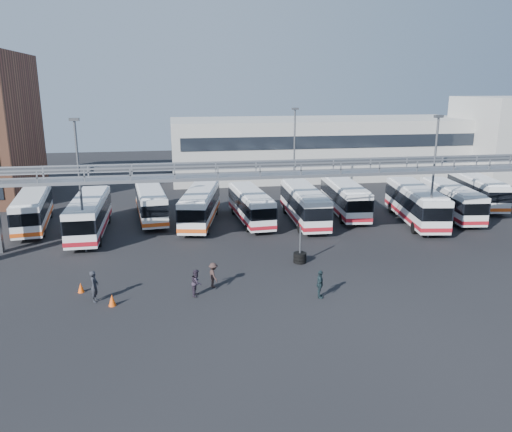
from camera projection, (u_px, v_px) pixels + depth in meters
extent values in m
plane|color=black|center=(314.00, 276.00, 33.63)|extent=(140.00, 140.00, 0.00)
cube|color=gray|center=(298.00, 175.00, 36.85)|extent=(50.00, 1.80, 0.22)
cube|color=gray|center=(301.00, 164.00, 35.80)|extent=(50.00, 0.10, 0.10)
cube|color=gray|center=(295.00, 160.00, 37.42)|extent=(50.00, 0.10, 0.10)
cube|color=#4C4F54|center=(286.00, 164.00, 40.61)|extent=(45.00, 0.50, 0.35)
cube|color=#9E9E99|center=(321.00, 147.00, 70.81)|extent=(42.00, 14.00, 8.00)
cylinder|color=#4C4F54|center=(80.00, 189.00, 37.35)|extent=(0.18, 0.18, 10.00)
cube|color=#4C4F54|center=(74.00, 119.00, 36.06)|extent=(0.70, 0.35, 0.22)
cylinder|color=#4C4F54|center=(433.00, 179.00, 41.01)|extent=(0.18, 0.18, 10.00)
cube|color=#4C4F54|center=(439.00, 116.00, 39.72)|extent=(0.70, 0.35, 0.22)
cylinder|color=#4C4F54|center=(294.00, 157.00, 53.99)|extent=(0.18, 0.18, 10.00)
cube|color=#4C4F54|center=(295.00, 109.00, 52.70)|extent=(0.70, 0.35, 0.22)
cube|color=silver|center=(33.00, 209.00, 44.77)|extent=(3.66, 10.68, 2.62)
cube|color=black|center=(32.00, 206.00, 44.69)|extent=(3.72, 10.74, 1.05)
cube|color=#DC4E14|center=(34.00, 219.00, 45.00)|extent=(3.71, 10.73, 0.33)
cube|color=silver|center=(31.00, 194.00, 44.42)|extent=(3.29, 9.61, 0.15)
cylinder|color=black|center=(16.00, 234.00, 41.69)|extent=(0.40, 0.98, 0.95)
cylinder|color=black|center=(43.00, 232.00, 42.29)|extent=(0.40, 0.98, 0.95)
cylinder|color=black|center=(27.00, 214.00, 47.88)|extent=(0.40, 0.98, 0.95)
cylinder|color=black|center=(50.00, 213.00, 48.49)|extent=(0.40, 0.98, 0.95)
cube|color=silver|center=(89.00, 214.00, 42.57)|extent=(2.55, 10.93, 2.73)
cube|color=black|center=(89.00, 211.00, 42.49)|extent=(2.61, 10.99, 1.09)
cube|color=maroon|center=(90.00, 225.00, 42.82)|extent=(2.60, 10.98, 0.35)
cube|color=silver|center=(88.00, 198.00, 42.21)|extent=(2.29, 9.84, 0.16)
cylinder|color=black|center=(70.00, 242.00, 39.39)|extent=(0.30, 0.99, 0.99)
cylinder|color=black|center=(99.00, 241.00, 39.77)|extent=(0.30, 0.99, 0.99)
cylinder|color=black|center=(83.00, 219.00, 46.04)|extent=(0.30, 0.99, 0.99)
cylinder|color=black|center=(108.00, 218.00, 46.43)|extent=(0.30, 0.99, 0.99)
cube|color=silver|center=(151.00, 202.00, 47.62)|extent=(3.38, 10.34, 2.54)
cube|color=black|center=(151.00, 199.00, 47.54)|extent=(3.44, 10.41, 1.02)
cube|color=#DC4E14|center=(151.00, 211.00, 47.85)|extent=(3.43, 10.40, 0.32)
cube|color=silver|center=(150.00, 188.00, 47.28)|extent=(3.04, 9.31, 0.15)
cylinder|color=black|center=(143.00, 224.00, 44.63)|extent=(0.37, 0.95, 0.92)
cylinder|color=black|center=(166.00, 222.00, 45.18)|extent=(0.37, 0.95, 0.92)
cylinder|color=black|center=(139.00, 208.00, 50.68)|extent=(0.37, 0.95, 0.92)
cylinder|color=black|center=(159.00, 206.00, 51.23)|extent=(0.37, 0.95, 0.92)
cube|color=silver|center=(200.00, 205.00, 46.07)|extent=(4.53, 10.90, 2.66)
cube|color=black|center=(200.00, 202.00, 45.99)|extent=(4.60, 10.97, 1.06)
cube|color=#DC4E14|center=(200.00, 215.00, 46.31)|extent=(4.59, 10.96, 0.34)
cube|color=silver|center=(200.00, 190.00, 45.71)|extent=(4.08, 9.81, 0.15)
cylinder|color=black|center=(182.00, 229.00, 43.14)|extent=(0.48, 1.01, 0.97)
cylinder|color=black|center=(208.00, 229.00, 43.07)|extent=(0.48, 1.01, 0.97)
cylinder|color=black|center=(195.00, 210.00, 49.72)|extent=(0.48, 1.01, 0.97)
cylinder|color=black|center=(216.00, 210.00, 49.65)|extent=(0.48, 1.01, 0.97)
cube|color=silver|center=(251.00, 205.00, 46.67)|extent=(2.94, 10.11, 2.50)
cube|color=black|center=(251.00, 202.00, 46.59)|extent=(3.01, 10.18, 1.00)
cube|color=maroon|center=(251.00, 214.00, 46.89)|extent=(3.00, 10.17, 0.32)
cube|color=silver|center=(251.00, 191.00, 46.33)|extent=(2.65, 9.10, 0.15)
cylinder|color=black|center=(248.00, 227.00, 43.74)|extent=(0.33, 0.92, 0.91)
cylinder|color=black|center=(270.00, 225.00, 44.21)|extent=(0.33, 0.92, 0.91)
cylinder|color=black|center=(233.00, 210.00, 49.74)|extent=(0.33, 0.92, 0.91)
cylinder|color=black|center=(253.00, 209.00, 50.21)|extent=(0.33, 0.92, 0.91)
cube|color=silver|center=(304.00, 204.00, 46.51)|extent=(2.87, 10.86, 2.69)
cube|color=black|center=(304.00, 200.00, 46.43)|extent=(2.93, 10.92, 1.08)
cube|color=maroon|center=(304.00, 214.00, 46.75)|extent=(2.92, 10.91, 0.34)
cube|color=silver|center=(304.00, 189.00, 46.15)|extent=(2.58, 9.77, 0.16)
cylinder|color=black|center=(300.00, 228.00, 43.39)|extent=(0.33, 0.99, 0.98)
cylinder|color=black|center=(325.00, 227.00, 43.67)|extent=(0.33, 0.99, 0.98)
cylinder|color=black|center=(285.00, 209.00, 50.00)|extent=(0.33, 0.99, 0.98)
cylinder|color=black|center=(307.00, 208.00, 50.28)|extent=(0.33, 0.99, 0.98)
cube|color=silver|center=(344.00, 197.00, 49.36)|extent=(3.31, 10.84, 2.67)
cube|color=black|center=(345.00, 194.00, 49.28)|extent=(3.38, 10.91, 1.07)
cube|color=maroon|center=(344.00, 206.00, 49.60)|extent=(3.37, 10.90, 0.34)
cube|color=silver|center=(345.00, 183.00, 49.00)|extent=(2.98, 9.76, 0.16)
cylinder|color=black|center=(342.00, 219.00, 46.30)|extent=(0.37, 0.99, 0.97)
cylinder|color=black|center=(365.00, 218.00, 46.49)|extent=(0.37, 0.99, 0.97)
cylinder|color=black|center=(326.00, 202.00, 52.89)|extent=(0.37, 0.99, 0.97)
cylinder|color=black|center=(346.00, 202.00, 53.07)|extent=(0.37, 0.99, 0.97)
cube|color=silver|center=(415.00, 203.00, 46.41)|extent=(4.32, 11.56, 2.82)
cube|color=black|center=(416.00, 200.00, 46.33)|extent=(4.39, 11.63, 1.13)
cube|color=maroon|center=(415.00, 213.00, 46.67)|extent=(4.38, 11.61, 0.36)
cube|color=silver|center=(417.00, 187.00, 46.03)|extent=(3.89, 10.40, 0.16)
cylinder|color=black|center=(414.00, 228.00, 43.25)|extent=(0.47, 1.06, 1.03)
cylinder|color=black|center=(441.00, 228.00, 43.28)|extent=(0.47, 1.06, 1.03)
cylinder|color=black|center=(391.00, 208.00, 50.24)|extent=(0.47, 1.06, 1.03)
cylinder|color=black|center=(414.00, 208.00, 50.27)|extent=(0.47, 1.06, 1.03)
cube|color=silver|center=(451.00, 200.00, 48.42)|extent=(3.58, 10.58, 2.59)
cube|color=black|center=(451.00, 197.00, 48.34)|extent=(3.64, 10.65, 1.04)
cube|color=maroon|center=(450.00, 209.00, 48.65)|extent=(3.63, 10.63, 0.33)
cube|color=silver|center=(452.00, 186.00, 48.07)|extent=(3.22, 9.52, 0.15)
cylinder|color=black|center=(454.00, 221.00, 45.47)|extent=(0.39, 0.97, 0.94)
cylinder|color=black|center=(476.00, 221.00, 45.58)|extent=(0.39, 0.97, 0.94)
cylinder|color=black|center=(426.00, 205.00, 51.89)|extent=(0.39, 0.97, 0.94)
cylinder|color=black|center=(446.00, 204.00, 51.99)|extent=(0.39, 0.97, 0.94)
cube|color=silver|center=(477.00, 190.00, 53.01)|extent=(4.08, 10.65, 2.60)
cube|color=black|center=(477.00, 187.00, 52.94)|extent=(4.15, 10.72, 1.04)
cube|color=#DC4E14|center=(476.00, 198.00, 53.25)|extent=(4.14, 10.71, 0.33)
cube|color=silver|center=(478.00, 177.00, 52.67)|extent=(3.67, 9.58, 0.15)
cylinder|color=black|center=(479.00, 209.00, 50.11)|extent=(0.44, 0.98, 0.95)
cylinder|color=black|center=(500.00, 209.00, 50.12)|extent=(0.44, 0.98, 0.95)
cylinder|color=black|center=(454.00, 195.00, 56.55)|extent=(0.44, 0.98, 0.95)
cylinder|color=black|center=(472.00, 195.00, 56.55)|extent=(0.44, 0.98, 0.95)
imported|color=#21232A|center=(94.00, 286.00, 29.53)|extent=(0.52, 0.74, 1.92)
imported|color=#2B2330|center=(196.00, 283.00, 30.42)|extent=(0.80, 0.93, 1.66)
imported|color=#322421|center=(213.00, 275.00, 31.66)|extent=(0.85, 1.17, 1.63)
imported|color=#1A2A30|center=(320.00, 284.00, 30.06)|extent=(0.64, 1.09, 1.75)
cone|color=#EA4E0D|center=(112.00, 300.00, 29.08)|extent=(0.57, 0.57, 0.71)
cone|color=#EA4E0D|center=(81.00, 287.00, 30.99)|extent=(0.53, 0.53, 0.63)
cylinder|color=black|center=(300.00, 261.00, 36.24)|extent=(0.94, 0.94, 0.22)
cylinder|color=black|center=(300.00, 258.00, 36.18)|extent=(0.94, 0.94, 0.22)
cylinder|color=black|center=(300.00, 254.00, 36.11)|extent=(0.94, 0.94, 0.22)
cylinder|color=#4C4F54|center=(300.00, 245.00, 35.93)|extent=(0.13, 0.13, 2.70)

